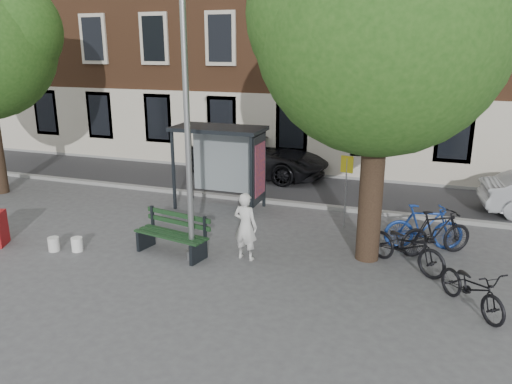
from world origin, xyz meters
The scene contains 17 objects.
ground centered at (0.00, 0.00, 0.00)m, with size 90.00×90.00×0.00m, color #4C4C4F.
road centered at (0.00, 7.00, 0.01)m, with size 40.00×4.00×0.01m, color #28282B.
curb_near centered at (0.00, 5.00, 0.06)m, with size 40.00×0.25×0.12m, color gray.
curb_far centered at (0.00, 9.00, 0.06)m, with size 40.00×0.25×0.12m, color gray.
lamppost centered at (0.00, 0.00, 2.78)m, with size 0.28×0.35×6.11m.
tree_right centered at (4.01, 1.38, 5.62)m, with size 5.76×5.60×8.20m.
bus_shelter centered at (-0.61, 4.11, 1.92)m, with size 2.85×1.45×2.62m.
painter centered at (1.20, 0.50, 0.84)m, with size 0.61×0.40×1.68m, color silver.
bench centered at (-0.62, 0.19, 0.46)m, with size 2.04×1.00×1.01m.
bike_a centered at (4.92, 1.25, 0.55)m, with size 0.73×2.09×1.10m, color black.
bike_b centered at (5.26, 2.58, 0.59)m, with size 0.56×1.98×1.19m, color #1B3B94.
bike_c centered at (6.25, -0.34, 0.47)m, with size 0.63×1.81×0.95m, color black.
bike_d centered at (5.56, 2.31, 0.58)m, with size 0.55×1.94×1.16m, color black.
car_dark centered at (-1.23, 8.40, 0.78)m, with size 2.60×5.65×1.57m, color black.
bucket_b centered at (-3.57, -0.67, 0.18)m, with size 0.28×0.28×0.36m, color silver.
bucket_c centered at (-3.00, -0.48, 0.18)m, with size 0.28×0.28×0.36m, color white.
notice_sign centered at (3.09, 3.50, 1.55)m, with size 0.36×0.11×2.10m.
Camera 1 is at (5.19, -10.05, 5.01)m, focal length 35.00 mm.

